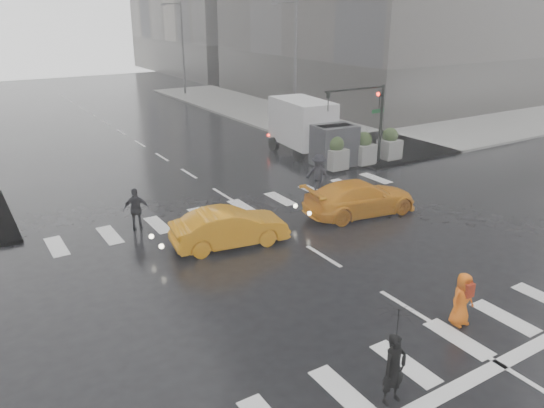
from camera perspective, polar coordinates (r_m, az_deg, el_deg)
ground at (r=19.29m, az=5.57°, el=-5.62°), size 120.00×120.00×0.00m
sidewalk_ne at (r=44.20m, az=12.04°, el=9.02°), size 35.00×35.00×0.15m
road_markings at (r=19.29m, az=5.57°, el=-5.60°), size 18.00×48.00×0.01m
traffic_signal_pole at (r=29.76m, az=10.31°, el=9.96°), size 4.45×0.42×4.50m
street_lamp_near at (r=38.47m, az=2.35°, el=15.16°), size 2.15×0.22×9.00m
street_lamp_far at (r=56.09m, az=-9.73°, el=16.52°), size 2.15×0.22×9.00m
planter_west at (r=29.10m, az=6.83°, el=5.40°), size 1.10×1.10×1.80m
planter_mid at (r=30.36m, az=9.80°, el=5.88°), size 1.10×1.10×1.80m
planter_east at (r=31.70m, az=12.53°, el=6.30°), size 1.10×1.10×1.80m
pedestrian_black at (r=12.23m, az=13.29°, el=-14.18°), size 0.96×0.98×2.43m
pedestrian_orange at (r=15.91m, az=19.79°, el=-9.58°), size 0.79×0.54×1.57m
pedestrian_far_a at (r=21.77m, az=-14.38°, el=-0.57°), size 1.19×0.95×1.76m
pedestrian_far_b at (r=25.60m, az=5.01°, el=3.27°), size 1.33×1.32×1.87m
taxi_mid at (r=19.84m, az=-4.57°, el=-2.54°), size 4.53×2.16×1.43m
taxi_rear at (r=23.12m, az=9.47°, el=0.67°), size 4.71×2.60×1.47m
box_truck at (r=31.54m, az=4.16°, el=8.13°), size 2.34×6.24×3.32m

